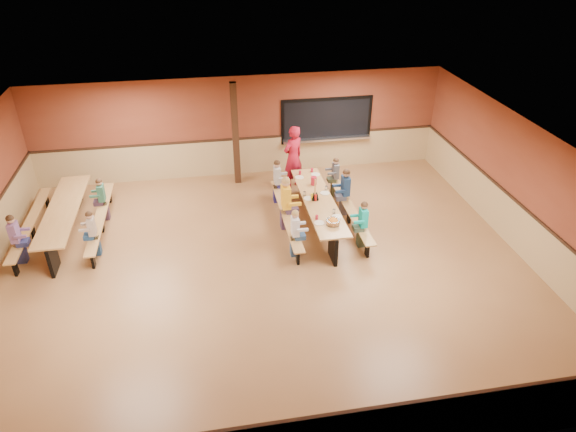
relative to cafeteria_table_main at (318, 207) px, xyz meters
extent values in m
plane|color=brown|center=(-1.60, -1.59, -0.53)|extent=(12.00, 12.00, 0.00)
cube|color=brown|center=(-1.60, 3.41, 0.97)|extent=(12.00, 0.04, 3.00)
cube|color=brown|center=(-1.60, -6.59, 0.97)|extent=(12.00, 0.04, 3.00)
cube|color=brown|center=(4.40, -1.59, 0.97)|extent=(0.04, 10.00, 3.00)
cube|color=white|center=(-1.60, -1.59, 2.47)|extent=(12.00, 10.00, 0.04)
cube|color=black|center=(1.00, 3.38, 1.02)|extent=(2.60, 0.06, 1.20)
cube|color=silver|center=(1.00, 3.29, 0.45)|extent=(2.70, 0.28, 0.06)
cube|color=black|center=(-1.80, 2.81, 0.97)|extent=(0.18, 0.18, 3.00)
cube|color=#B48347|center=(0.00, 0.00, 0.19)|extent=(0.75, 3.60, 0.04)
cube|color=black|center=(0.00, -1.55, -0.18)|extent=(0.08, 0.60, 0.70)
cube|color=black|center=(0.00, 1.55, -0.18)|extent=(0.08, 0.60, 0.70)
cube|color=#B48347|center=(-0.83, 0.00, -0.09)|extent=(0.26, 3.60, 0.04)
cube|color=black|center=(-0.83, 0.00, -0.32)|extent=(0.06, 0.18, 0.41)
cube|color=#B48347|center=(0.83, 0.00, -0.09)|extent=(0.26, 3.60, 0.04)
cube|color=black|center=(0.83, 0.00, -0.32)|extent=(0.06, 0.18, 0.41)
cube|color=#B48347|center=(-6.24, 0.66, 0.19)|extent=(0.75, 3.60, 0.04)
cube|color=black|center=(-6.24, -0.89, -0.18)|extent=(0.08, 0.60, 0.70)
cube|color=black|center=(-6.24, 2.21, -0.18)|extent=(0.08, 0.60, 0.70)
cube|color=#B48347|center=(-7.06, 0.66, -0.09)|extent=(0.26, 3.60, 0.04)
cube|color=black|center=(-7.06, 0.66, -0.32)|extent=(0.06, 0.18, 0.41)
cube|color=#B48347|center=(-5.41, 0.66, -0.09)|extent=(0.26, 3.60, 0.04)
cube|color=black|center=(-5.41, 0.66, -0.32)|extent=(0.06, 0.18, 0.41)
imported|color=#AC1329|center=(-0.24, 2.22, 0.41)|extent=(0.82, 0.75, 1.87)
cylinder|color=#AC1729|center=(0.06, 0.84, 0.32)|extent=(0.16, 0.16, 0.22)
cube|color=black|center=(-0.06, 0.08, 0.28)|extent=(0.10, 0.14, 0.13)
cylinder|color=yellow|center=(-0.17, 0.04, 0.30)|extent=(0.06, 0.06, 0.17)
cylinder|color=#B2140F|center=(-0.09, -0.04, 0.30)|extent=(0.06, 0.06, 0.17)
cube|color=black|center=(-0.09, 0.03, 0.24)|extent=(0.16, 0.16, 0.06)
cube|color=#B48347|center=(-0.09, 0.03, 0.52)|extent=(0.02, 0.09, 0.50)
camera|label=1|loc=(-2.70, -10.95, 6.43)|focal=32.00mm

